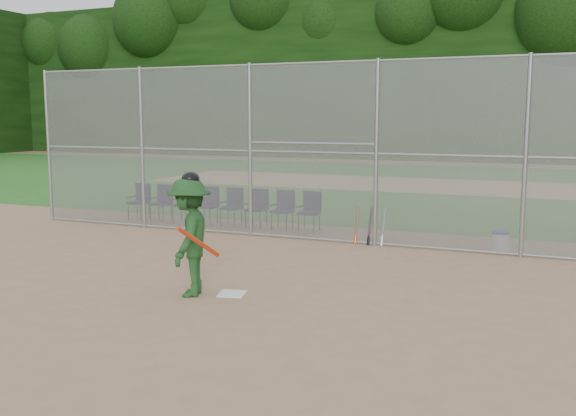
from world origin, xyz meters
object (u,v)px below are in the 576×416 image
at_px(batter_at_plate, 189,236).
at_px(chair_0, 139,201).
at_px(home_plate, 232,294).
at_px(water_cooler, 500,242).

xyz_separation_m(batter_at_plate, chair_0, (-5.33, 6.06, -0.46)).
bearing_deg(home_plate, batter_at_plate, -154.18).
xyz_separation_m(water_cooler, chair_0, (-9.56, 0.81, 0.25)).
relative_size(batter_at_plate, chair_0, 2.03).
bearing_deg(chair_0, batter_at_plate, -48.64).
relative_size(home_plate, batter_at_plate, 0.21).
distance_m(water_cooler, chair_0, 9.59).
distance_m(home_plate, chair_0, 8.28).
bearing_deg(water_cooler, chair_0, 175.17).
bearing_deg(home_plate, chair_0, 135.69).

